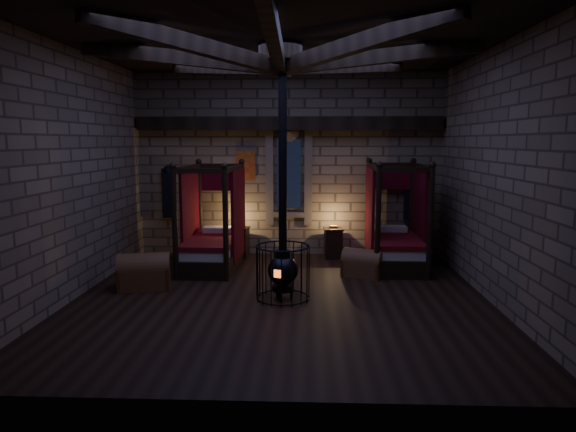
{
  "coord_description": "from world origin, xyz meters",
  "views": [
    {
      "loc": [
        0.46,
        -8.44,
        2.66
      ],
      "look_at": [
        0.1,
        0.6,
        1.33
      ],
      "focal_mm": 32.0,
      "sensor_mm": 36.0,
      "label": 1
    }
  ],
  "objects_px": {
    "trunk_left": "(144,272)",
    "trunk_right": "(363,264)",
    "bed_left": "(213,242)",
    "bed_right": "(395,241)",
    "stove": "(283,266)"
  },
  "relations": [
    {
      "from": "bed_left",
      "to": "trunk_right",
      "type": "distance_m",
      "value": 3.18
    },
    {
      "from": "bed_left",
      "to": "stove",
      "type": "relative_size",
      "value": 0.53
    },
    {
      "from": "bed_right",
      "to": "trunk_left",
      "type": "xyz_separation_m",
      "value": [
        -4.82,
        -1.87,
        -0.24
      ]
    },
    {
      "from": "bed_right",
      "to": "stove",
      "type": "xyz_separation_m",
      "value": [
        -2.27,
        -2.42,
        0.05
      ]
    },
    {
      "from": "stove",
      "to": "bed_left",
      "type": "bearing_deg",
      "value": 142.76
    },
    {
      "from": "trunk_left",
      "to": "bed_left",
      "type": "bearing_deg",
      "value": 46.68
    },
    {
      "from": "trunk_left",
      "to": "stove",
      "type": "distance_m",
      "value": 2.63
    },
    {
      "from": "bed_right",
      "to": "trunk_right",
      "type": "relative_size",
      "value": 2.44
    },
    {
      "from": "bed_right",
      "to": "trunk_left",
      "type": "height_order",
      "value": "bed_right"
    },
    {
      "from": "bed_left",
      "to": "bed_right",
      "type": "height_order",
      "value": "bed_right"
    },
    {
      "from": "trunk_left",
      "to": "trunk_right",
      "type": "bearing_deg",
      "value": 0.79
    },
    {
      "from": "bed_right",
      "to": "bed_left",
      "type": "bearing_deg",
      "value": -175.43
    },
    {
      "from": "bed_left",
      "to": "stove",
      "type": "distance_m",
      "value": 2.71
    },
    {
      "from": "bed_left",
      "to": "trunk_left",
      "type": "relative_size",
      "value": 2.13
    },
    {
      "from": "trunk_left",
      "to": "trunk_right",
      "type": "xyz_separation_m",
      "value": [
        4.06,
        1.0,
        -0.05
      ]
    }
  ]
}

